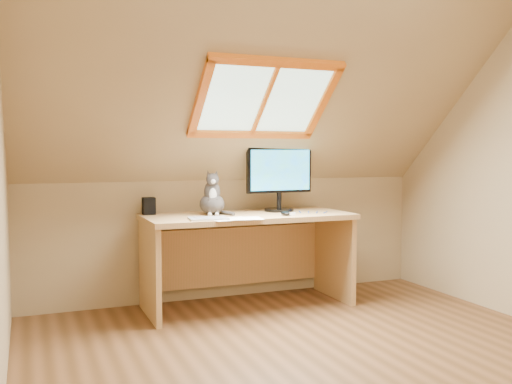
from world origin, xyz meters
name	(u,v)px	position (x,y,z in m)	size (l,w,h in m)	color
ground	(334,366)	(0.00, 0.00, 0.00)	(3.50, 3.50, 0.00)	brown
room_shell	(345,116)	(0.00, -0.09, 1.43)	(3.52, 3.52, 2.41)	tan
desk	(245,241)	(0.00, 1.45, 0.52)	(1.63, 0.72, 0.75)	tan
monitor	(279,175)	(0.32, 1.48, 1.05)	(0.58, 0.24, 0.53)	black
cat	(212,199)	(-0.28, 1.44, 0.87)	(0.23, 0.27, 0.36)	#433E3B
desk_speaker	(149,206)	(-0.74, 1.63, 0.81)	(0.09, 0.09, 0.13)	black
graphics_tablet	(208,218)	(-0.40, 1.15, 0.75)	(0.28, 0.20, 0.01)	#B2B2B7
mouse	(285,213)	(0.23, 1.16, 0.76)	(0.06, 0.11, 0.03)	black
papers	(242,218)	(-0.14, 1.12, 0.75)	(0.33, 0.27, 0.00)	white
cables	(303,213)	(0.44, 1.26, 0.75)	(0.51, 0.26, 0.01)	silver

